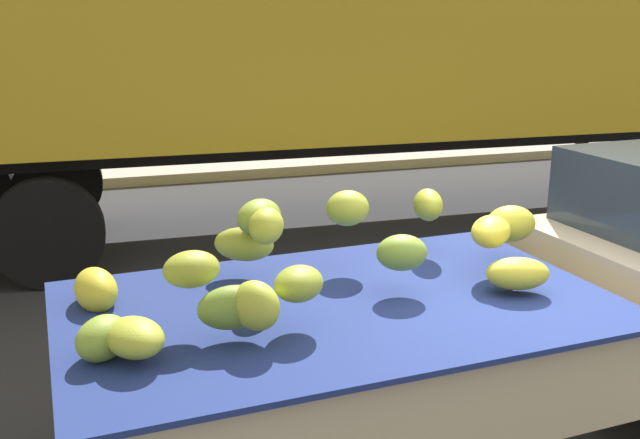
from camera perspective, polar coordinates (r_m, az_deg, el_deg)
The scene contains 3 objects.
curb_strip at distance 12.52m, azimuth -5.57°, elevation 3.92°, with size 80.00×0.80×0.16m, color gray.
pickup_truck at distance 5.09m, azimuth 22.99°, elevation -4.91°, with size 5.27×2.03×1.70m.
semi_trailer at distance 8.98m, azimuth 2.54°, elevation 15.31°, with size 12.06×2.90×3.95m.
Camera 1 is at (-2.67, -3.26, 2.55)m, focal length 40.88 mm.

